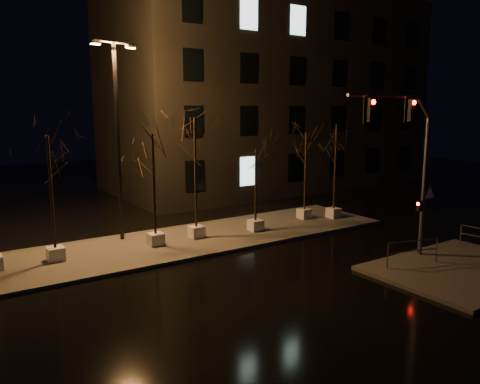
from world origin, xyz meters
TOP-DOWN VIEW (x-y plane):
  - ground at (0.00, 0.00)m, footprint 90.00×90.00m
  - median at (0.00, 6.00)m, footprint 22.00×5.00m
  - sidewalk_corner at (7.50, -3.50)m, footprint 7.00×5.00m
  - building at (14.00, 18.00)m, footprint 25.00×12.00m
  - tree_1 at (-5.55, 6.17)m, footprint 1.80×1.80m
  - tree_2 at (-1.26, 5.95)m, footprint 1.80×1.80m
  - tree_3 at (0.90, 6.07)m, footprint 1.80×1.80m
  - tree_4 at (4.01, 5.55)m, footprint 1.80×1.80m
  - tree_5 at (7.86, 6.21)m, footprint 1.80×1.80m
  - tree_6 at (9.39, 5.45)m, footprint 1.80×1.80m
  - traffic_signal_mast at (6.51, -1.49)m, footprint 5.45×0.23m
  - streetlight_main at (-2.18, 7.79)m, footprint 2.25×0.79m
  - guard_rail_a at (6.10, -2.23)m, footprint 2.27×0.67m

SIDE VIEW (x-z plane):
  - ground at x=0.00m, z-range 0.00..0.00m
  - median at x=0.00m, z-range 0.00..0.15m
  - sidewalk_corner at x=7.50m, z-range 0.00..0.15m
  - guard_rail_a at x=6.10m, z-range 0.31..1.32m
  - tree_4 at x=4.01m, z-range 1.25..5.49m
  - tree_5 at x=7.86m, z-range 1.43..6.36m
  - tree_2 at x=-1.26m, z-range 1.49..6.66m
  - tree_1 at x=-5.55m, z-range 1.50..6.72m
  - tree_6 at x=9.39m, z-range 1.55..6.97m
  - traffic_signal_mast at x=6.51m, z-range 1.19..7.85m
  - tree_3 at x=0.90m, z-range 1.67..7.54m
  - streetlight_main at x=-2.18m, z-range 0.85..9.91m
  - building at x=14.00m, z-range 0.00..15.00m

